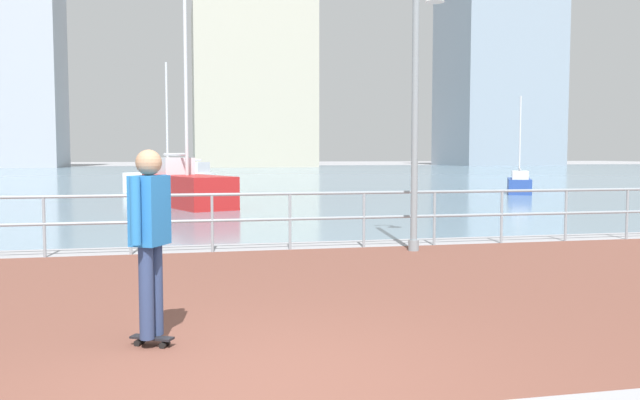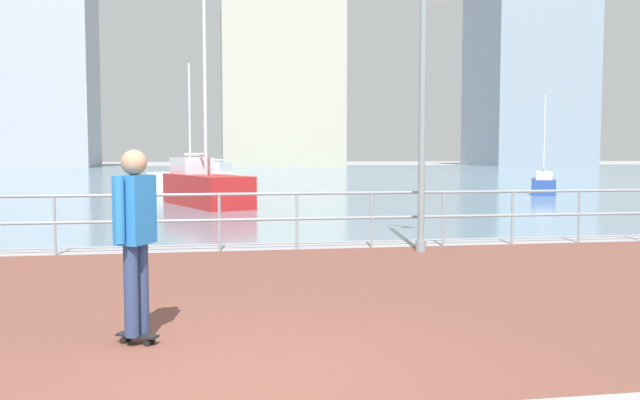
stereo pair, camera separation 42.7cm
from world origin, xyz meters
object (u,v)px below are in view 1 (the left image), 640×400
object	(u,v)px
lamppost	(421,84)
sailboat_gray	(519,184)
sailboat_yellow	(171,180)
sailboat_ivory	(185,187)
skateboarder	(150,229)

from	to	relation	value
lamppost	sailboat_gray	bearing A→B (deg)	55.38
sailboat_yellow	sailboat_ivory	world-z (taller)	sailboat_ivory
sailboat_gray	sailboat_ivory	bearing A→B (deg)	-164.71
lamppost	sailboat_yellow	size ratio (longest dim) A/B	0.92
skateboarder	sailboat_yellow	world-z (taller)	sailboat_yellow
skateboarder	sailboat_yellow	xyz separation A→B (m)	(-0.19, 24.22, -0.51)
lamppost	sailboat_ivory	distance (m)	12.17
skateboarder	sailboat_yellow	bearing A→B (deg)	90.45
lamppost	skateboarder	distance (m)	7.07
skateboarder	sailboat_ivory	world-z (taller)	sailboat_ivory
skateboarder	sailboat_gray	size ratio (longest dim) A/B	0.41
lamppost	sailboat_ivory	bearing A→B (deg)	110.03
lamppost	skateboarder	bearing A→B (deg)	-131.44
sailboat_ivory	sailboat_yellow	bearing A→B (deg)	94.38
sailboat_yellow	skateboarder	bearing A→B (deg)	-89.55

